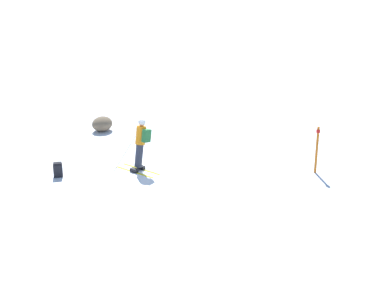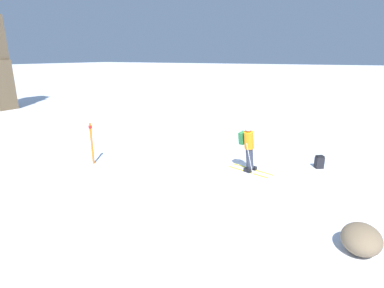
{
  "view_description": "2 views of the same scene",
  "coord_description": "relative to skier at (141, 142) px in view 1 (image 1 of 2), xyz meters",
  "views": [
    {
      "loc": [
        15.77,
        8.39,
        6.87
      ],
      "look_at": [
        1.23,
        2.34,
        1.5
      ],
      "focal_mm": 50.0,
      "sensor_mm": 36.0,
      "label": 1
    },
    {
      "loc": [
        -9.67,
        -3.01,
        4.12
      ],
      "look_at": [
        0.27,
        2.32,
        0.79
      ],
      "focal_mm": 28.0,
      "sensor_mm": 36.0,
      "label": 2
    }
  ],
  "objects": [
    {
      "name": "ground_plane",
      "position": [
        -0.38,
        -0.07,
        -1.03
      ],
      "size": [
        300.0,
        300.0,
        0.0
      ],
      "primitive_type": "plane",
      "color": "white"
    },
    {
      "name": "skier",
      "position": [
        0.0,
        0.0,
        0.0
      ],
      "size": [
        1.25,
        1.78,
        1.85
      ],
      "rotation": [
        0.0,
        0.0,
        -0.26
      ],
      "color": "yellow",
      "rests_on": "ground"
    },
    {
      "name": "spare_backpack",
      "position": [
        1.67,
        -2.29,
        -0.78
      ],
      "size": [
        0.35,
        0.37,
        0.5
      ],
      "rotation": [
        0.0,
        0.0,
        5.31
      ],
      "color": "black",
      "rests_on": "ground"
    },
    {
      "name": "exposed_boulder_0",
      "position": [
        -3.36,
        -3.66,
        -0.71
      ],
      "size": [
        0.97,
        0.82,
        0.63
      ],
      "primitive_type": "ellipsoid",
      "color": "#7A664C",
      "rests_on": "ground"
    },
    {
      "name": "trail_marker",
      "position": [
        -2.03,
        5.66,
        -0.11
      ],
      "size": [
        0.13,
        0.13,
        1.65
      ],
      "color": "orange",
      "rests_on": "ground"
    }
  ]
}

